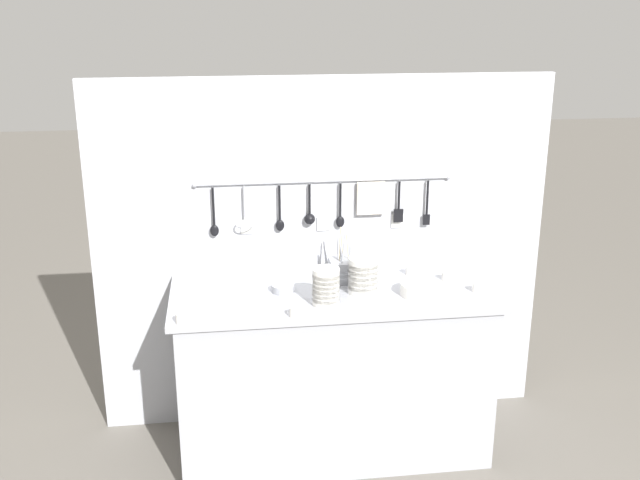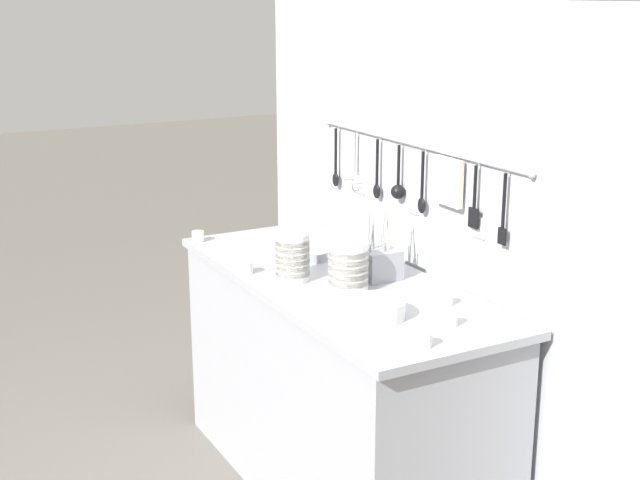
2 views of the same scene
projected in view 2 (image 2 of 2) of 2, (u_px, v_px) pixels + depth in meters
name	position (u px, v px, depth m)	size (l,w,h in m)	color
counter	(337.00, 385.00, 3.41)	(1.57, 0.64, 0.87)	#9EA0A8
back_wall	(417.00, 247.00, 3.44)	(2.37, 0.11, 1.87)	#A8AAB2
bowl_stack_tall_left	(292.00, 257.00, 3.25)	(0.13, 0.13, 0.18)	silver
bowl_stack_nested_right	(348.00, 266.00, 3.14)	(0.14, 0.14, 0.18)	silver
plate_stack	(375.00, 309.00, 2.90)	(0.20, 0.20, 0.06)	silver
steel_mixing_bowl	(314.00, 256.00, 3.51)	(0.11, 0.11, 0.04)	#93969E
cutlery_caddy	(378.00, 263.00, 3.28)	(0.14, 0.14, 0.27)	#93969E
cup_mid_row	(424.00, 339.00, 2.66)	(0.05, 0.05, 0.04)	silver
cup_front_left	(446.00, 299.00, 3.01)	(0.05, 0.05, 0.04)	silver
cup_beside_plates	(198.00, 236.00, 3.77)	(0.05, 0.05, 0.04)	silver
cup_front_right	(450.00, 319.00, 2.82)	(0.05, 0.05, 0.04)	silver
cup_by_caddy	(247.00, 268.00, 3.35)	(0.05, 0.05, 0.04)	silver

